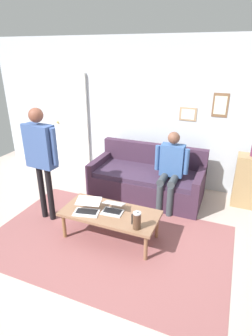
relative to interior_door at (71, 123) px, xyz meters
name	(u,v)px	position (x,y,z in m)	size (l,w,h in m)	color
ground_plane	(103,242)	(-1.78, 2.11, -1.02)	(7.68, 7.68, 0.00)	#BEABA1
area_rug	(108,241)	(-1.84, 2.07, -1.02)	(3.26, 2.04, 0.01)	#8E5252
back_wall	(153,114)	(-1.78, -0.09, 0.33)	(7.04, 0.11, 2.70)	silver
interior_door	(71,123)	(0.00, 0.00, 0.00)	(0.82, 0.09, 2.05)	white
couch	(147,180)	(-1.93, 0.61, -0.72)	(1.94, 0.91, 0.88)	#3D263B
coffee_table	(110,215)	(-1.84, 1.97, -0.65)	(1.33, 0.62, 0.41)	#896247
laptop_left	(87,208)	(-1.54, 2.07, -0.57)	(0.41, 0.41, 0.14)	silver
laptop_center	(113,209)	(-1.87, 1.94, -0.57)	(0.30, 0.29, 0.14)	silver
french_press	(137,220)	(-2.30, 2.18, -0.50)	(0.12, 0.10, 0.26)	#4C3323
side_shelf	(247,181)	(-3.57, 0.29, -0.58)	(0.42, 0.32, 0.89)	#9F8054
person_standing	(41,152)	(-0.72, 1.89, 0.09)	(0.60, 0.22, 1.74)	black
person_seated	(171,167)	(-2.38, 0.83, -0.30)	(0.55, 0.51, 1.28)	#373E45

